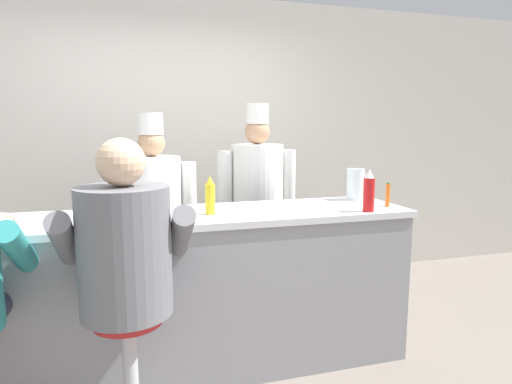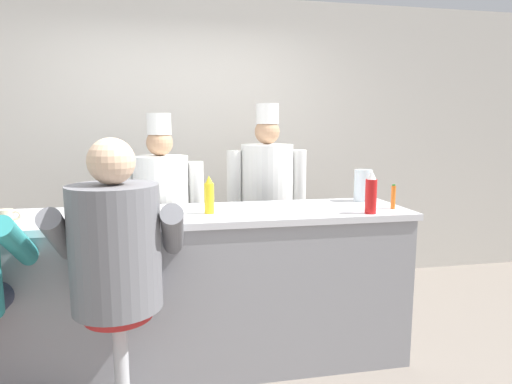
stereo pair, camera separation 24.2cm
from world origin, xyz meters
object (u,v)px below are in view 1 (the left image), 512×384
(diner_seated_grey, at_px, (126,257))
(hot_sauce_bottle_orange, at_px, (388,195))
(cook_in_whites_near, at_px, (154,214))
(mustard_bottle_yellow, at_px, (210,196))
(breakfast_plate, at_px, (146,215))
(coffee_mug_tan, at_px, (0,221))
(cook_in_whites_far, at_px, (257,198))
(water_pitcher_clear, at_px, (355,184))
(ketchup_bottle_red, at_px, (369,192))

(diner_seated_grey, bearing_deg, hot_sauce_bottle_orange, 13.05)
(cook_in_whites_near, bearing_deg, mustard_bottle_yellow, -65.28)
(hot_sauce_bottle_orange, distance_m, cook_in_whites_near, 1.66)
(breakfast_plate, height_order, coffee_mug_tan, coffee_mug_tan)
(cook_in_whites_far, bearing_deg, water_pitcher_clear, -47.37)
(mustard_bottle_yellow, distance_m, breakfast_plate, 0.39)
(coffee_mug_tan, bearing_deg, breakfast_plate, 5.55)
(coffee_mug_tan, bearing_deg, ketchup_bottle_red, -3.41)
(mustard_bottle_yellow, height_order, water_pitcher_clear, mustard_bottle_yellow)
(breakfast_plate, bearing_deg, diner_seated_grey, -103.82)
(mustard_bottle_yellow, relative_size, breakfast_plate, 0.93)
(mustard_bottle_yellow, xyz_separation_m, cook_in_whites_far, (0.55, 0.86, -0.17))
(ketchup_bottle_red, bearing_deg, mustard_bottle_yellow, 168.97)
(mustard_bottle_yellow, bearing_deg, hot_sauce_bottle_orange, -3.53)
(water_pitcher_clear, distance_m, breakfast_plate, 1.51)
(hot_sauce_bottle_orange, bearing_deg, breakfast_plate, 177.07)
(breakfast_plate, height_order, diner_seated_grey, diner_seated_grey)
(mustard_bottle_yellow, xyz_separation_m, breakfast_plate, (-0.38, 0.01, -0.09))
(hot_sauce_bottle_orange, bearing_deg, mustard_bottle_yellow, 176.47)
(mustard_bottle_yellow, height_order, coffee_mug_tan, mustard_bottle_yellow)
(diner_seated_grey, bearing_deg, cook_in_whites_near, 80.52)
(ketchup_bottle_red, height_order, cook_in_whites_near, cook_in_whites_near)
(mustard_bottle_yellow, distance_m, hot_sauce_bottle_orange, 1.18)
(ketchup_bottle_red, relative_size, breakfast_plate, 1.06)
(coffee_mug_tan, distance_m, cook_in_whites_near, 1.09)
(cook_in_whites_near, bearing_deg, ketchup_bottle_red, -33.76)
(hot_sauce_bottle_orange, height_order, water_pitcher_clear, water_pitcher_clear)
(mustard_bottle_yellow, distance_m, diner_seated_grey, 0.70)
(breakfast_plate, bearing_deg, hot_sauce_bottle_orange, -2.93)
(ketchup_bottle_red, bearing_deg, water_pitcher_clear, 70.97)
(ketchup_bottle_red, xyz_separation_m, diner_seated_grey, (-1.45, -0.27, -0.21))
(coffee_mug_tan, height_order, diner_seated_grey, diner_seated_grey)
(hot_sauce_bottle_orange, relative_size, diner_seated_grey, 0.11)
(ketchup_bottle_red, height_order, breakfast_plate, ketchup_bottle_red)
(hot_sauce_bottle_orange, xyz_separation_m, cook_in_whites_near, (-1.48, 0.73, -0.18))
(coffee_mug_tan, height_order, cook_in_whites_near, cook_in_whites_near)
(ketchup_bottle_red, distance_m, cook_in_whites_near, 1.54)
(water_pitcher_clear, distance_m, coffee_mug_tan, 2.24)
(cook_in_whites_far, bearing_deg, coffee_mug_tan, -150.89)
(coffee_mug_tan, relative_size, cook_in_whites_near, 0.07)
(mustard_bottle_yellow, relative_size, diner_seated_grey, 0.16)
(coffee_mug_tan, relative_size, cook_in_whites_far, 0.07)
(coffee_mug_tan, bearing_deg, cook_in_whites_far, 29.11)
(ketchup_bottle_red, height_order, coffee_mug_tan, ketchup_bottle_red)
(cook_in_whites_near, height_order, cook_in_whites_far, cook_in_whites_far)
(ketchup_bottle_red, relative_size, coffee_mug_tan, 2.23)
(hot_sauce_bottle_orange, bearing_deg, coffee_mug_tan, 179.80)
(cook_in_whites_near, bearing_deg, hot_sauce_bottle_orange, -26.32)
(ketchup_bottle_red, bearing_deg, coffee_mug_tan, 176.59)
(breakfast_plate, bearing_deg, coffee_mug_tan, -174.45)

